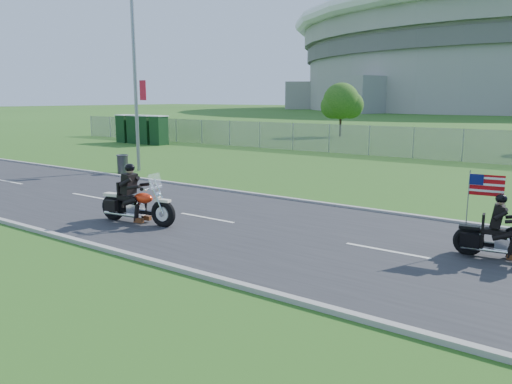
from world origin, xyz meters
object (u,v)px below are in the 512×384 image
Objects in this scene: porta_toilet_d at (125,129)px; trash_can at (123,165)px; porta_toilet_b at (147,130)px; porta_toilet_c at (136,130)px; motorcycle_lead at (136,205)px; motorcycle_follow at (507,238)px; streetlight at (138,62)px; porta_toilet_a at (159,131)px.

porta_toilet_d is 2.42× the size of trash_can.
porta_toilet_b is 16.79m from trash_can.
porta_toilet_c reaches higher than motorcycle_lead.
porta_toilet_b is at bearing 143.74° from motorcycle_follow.
streetlight is 4.17× the size of motorcycle_follow.
porta_toilet_c is at bearing 180.00° from porta_toilet_b.
porta_toilet_c is at bearing 139.94° from streetlight.
porta_toilet_d is at bearing 142.83° from streetlight.
motorcycle_lead is at bearing -42.61° from streetlight.
porta_toilet_d is at bearing 180.00° from porta_toilet_a.
porta_toilet_a reaches higher than trash_can.
motorcycle_follow is (18.52, -5.22, -5.09)m from streetlight.
porta_toilet_a and porta_toilet_b have the same top height.
porta_toilet_d is 29.54m from motorcycle_lead.
porta_toilet_a is at bearing 125.86° from motorcycle_lead.
trash_can is (11.54, -12.18, -0.68)m from porta_toilet_b.
trash_can is at bearing -50.23° from porta_toilet_a.
porta_toilet_b and porta_toilet_d have the same top height.
trash_can is at bearing -43.28° from porta_toilet_c.
streetlight reaches higher than porta_toilet_b.
porta_toilet_c is 28.47m from motorcycle_lead.
porta_toilet_a is 0.82× the size of motorcycle_lead.
porta_toilet_b is at bearing 0.00° from porta_toilet_d.
porta_toilet_a and porta_toilet_c have the same top height.
motorcycle_lead is 10.25m from motorcycle_follow.
streetlight is 16.33m from porta_toilet_b.
porta_toilet_d is 36.44m from motorcycle_follow.
porta_toilet_a is at bearing 142.59° from motorcycle_follow.
porta_toilet_a is 4.20m from porta_toilet_d.
motorcycle_follow is at bearing -26.05° from porta_toilet_d.
porta_toilet_c is at bearing 0.00° from porta_toilet_d.
porta_toilet_b is 27.43m from motorcycle_lead.
motorcycle_lead is (22.85, -18.72, -0.56)m from porta_toilet_d.
porta_toilet_b is at bearing 0.00° from porta_toilet_c.
streetlight reaches higher than porta_toilet_d.
porta_toilet_a reaches higher than motorcycle_lead.
motorcycle_follow is (28.53, -16.00, -0.60)m from porta_toilet_a.
porta_toilet_b reaches higher than motorcycle_follow.
trash_can is at bearing -46.55° from porta_toilet_b.
porta_toilet_b is 33.95m from motorcycle_follow.
porta_toilet_a is at bearing 0.00° from porta_toilet_b.
trash_can is at bearing 160.14° from motorcycle_follow.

